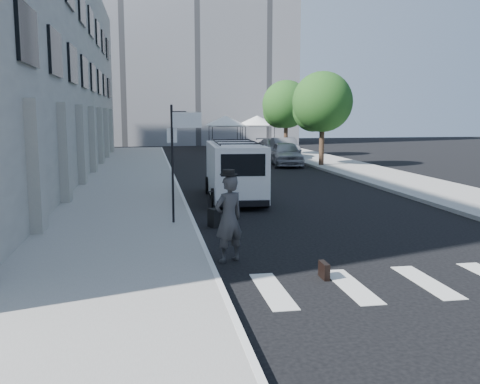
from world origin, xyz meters
name	(u,v)px	position (x,y,z in m)	size (l,w,h in m)	color
ground	(284,250)	(0.00, 0.00, 0.00)	(120.00, 120.00, 0.00)	black
sidewalk_left	(131,177)	(-4.25, 16.00, 0.07)	(4.50, 48.00, 0.15)	gray
sidewalk_right	(342,166)	(9.00, 20.00, 0.07)	(4.00, 56.00, 0.15)	gray
building_far	(192,33)	(2.00, 50.00, 12.50)	(22.00, 12.00, 25.00)	slate
sign_pole	(180,139)	(-2.36, 3.20, 2.65)	(1.03, 0.07, 3.50)	black
tree_near	(320,104)	(7.50, 20.15, 3.97)	(3.80, 3.83, 6.03)	black
tree_far	(284,106)	(7.50, 29.15, 3.97)	(3.80, 3.83, 6.03)	black
tent_left	(225,121)	(4.00, 38.00, 2.71)	(4.00, 4.00, 3.20)	black
tent_right	(257,121)	(7.20, 38.50, 2.71)	(4.00, 4.00, 3.20)	black
businessman	(229,219)	(-1.52, -0.83, 1.01)	(0.74, 0.48, 2.02)	#313134
briefcase	(324,270)	(0.24, -2.41, 0.17)	(0.12, 0.44, 0.34)	black
suitcase	(214,218)	(-1.40, 3.00, 0.29)	(0.37, 0.45, 1.08)	black
cargo_van	(234,171)	(0.05, 8.11, 1.15)	(2.32, 5.97, 2.22)	white
parked_car_a	(286,154)	(5.60, 21.23, 0.80)	(1.88, 4.67, 1.59)	#94969C
parked_car_b	(284,148)	(6.80, 26.36, 0.79)	(1.68, 4.82, 1.59)	#5A5D62
parked_car_c	(274,147)	(6.61, 28.97, 0.71)	(2.00, 4.91, 1.43)	gray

